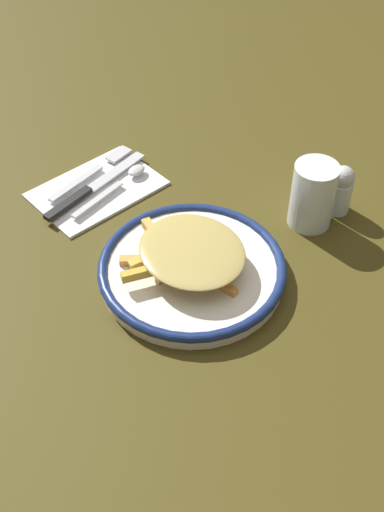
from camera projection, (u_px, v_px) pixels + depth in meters
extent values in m
plane|color=#3F3712|center=(192.00, 276.00, 0.86)|extent=(2.60, 2.60, 0.00)
cylinder|color=silver|center=(192.00, 272.00, 0.86)|extent=(0.25, 0.25, 0.02)
torus|color=navy|center=(192.00, 266.00, 0.85)|extent=(0.26, 0.26, 0.01)
cube|color=gold|center=(202.00, 257.00, 0.83)|extent=(0.07, 0.04, 0.01)
cube|color=gold|center=(156.00, 269.00, 0.82)|extent=(0.05, 0.09, 0.01)
cube|color=#F6BF4F|center=(189.00, 254.00, 0.84)|extent=(0.09, 0.02, 0.01)
cube|color=gold|center=(152.00, 256.00, 0.85)|extent=(0.03, 0.07, 0.01)
cube|color=#E3C365|center=(185.00, 268.00, 0.84)|extent=(0.03, 0.09, 0.01)
cube|color=gold|center=(191.00, 259.00, 0.84)|extent=(0.06, 0.02, 0.01)
cube|color=#E4C667|center=(222.00, 253.00, 0.84)|extent=(0.06, 0.04, 0.01)
cube|color=#DA8C3D|center=(151.00, 260.00, 0.85)|extent=(0.07, 0.07, 0.01)
cube|color=gold|center=(178.00, 258.00, 0.85)|extent=(0.02, 0.07, 0.01)
cube|color=gold|center=(176.00, 233.00, 0.89)|extent=(0.03, 0.06, 0.01)
cube|color=orange|center=(215.00, 282.00, 0.82)|extent=(0.07, 0.02, 0.01)
cube|color=gold|center=(187.00, 261.00, 0.85)|extent=(0.05, 0.06, 0.01)
cube|color=gold|center=(158.00, 240.00, 0.86)|extent=(0.08, 0.04, 0.01)
cube|color=#D7B255|center=(208.00, 263.00, 0.84)|extent=(0.05, 0.07, 0.01)
ellipsoid|color=tan|center=(191.00, 247.00, 0.83)|extent=(0.16, 0.15, 0.01)
cube|color=silver|center=(97.00, 188.00, 0.99)|extent=(0.14, 0.20, 0.01)
cube|color=silver|center=(76.00, 183.00, 0.99)|extent=(0.03, 0.11, 0.01)
cube|color=silver|center=(118.00, 154.00, 1.04)|extent=(0.03, 0.05, 0.00)
cube|color=black|center=(68.00, 203.00, 0.95)|extent=(0.03, 0.09, 0.01)
cube|color=silver|center=(116.00, 171.00, 1.01)|extent=(0.03, 0.12, 0.00)
cube|color=silver|center=(100.00, 198.00, 0.96)|extent=(0.03, 0.10, 0.00)
ellipsoid|color=silver|center=(136.00, 170.00, 1.01)|extent=(0.03, 0.03, 0.01)
cylinder|color=silver|center=(313.00, 195.00, 0.91)|extent=(0.06, 0.06, 0.10)
cylinder|color=silver|center=(339.00, 196.00, 0.94)|extent=(0.04, 0.04, 0.05)
sphere|color=#B7BABF|center=(343.00, 177.00, 0.92)|extent=(0.03, 0.03, 0.03)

